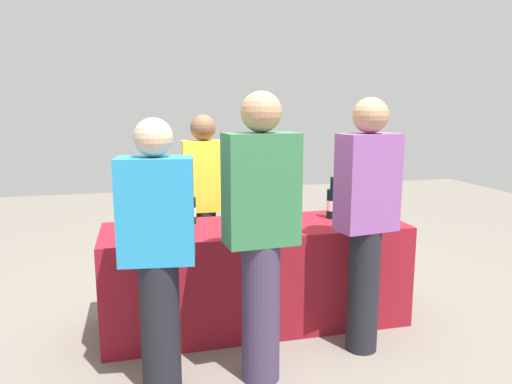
{
  "coord_description": "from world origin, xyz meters",
  "views": [
    {
      "loc": [
        -0.82,
        -3.34,
        1.63
      ],
      "look_at": [
        0.0,
        0.0,
        1.01
      ],
      "focal_mm": 33.6,
      "sensor_mm": 36.0,
      "label": 1
    }
  ],
  "objects_px": {
    "guest_0": "(158,250)",
    "wine_bottle_0": "(133,213)",
    "wine_bottle_5": "(296,203)",
    "server_pouring": "(204,200)",
    "wine_bottle_4": "(279,206)",
    "wine_bottle_3": "(263,206)",
    "wine_bottle_6": "(332,203)",
    "wine_bottle_1": "(148,213)",
    "wine_glass_1": "(273,215)",
    "wine_glass_2": "(360,211)",
    "wine_glass_0": "(237,218)",
    "wine_bottle_2": "(191,210)",
    "guest_2": "(366,216)",
    "guest_1": "(261,230)"
  },
  "relations": [
    {
      "from": "wine_glass_0",
      "to": "guest_2",
      "type": "relative_size",
      "value": 0.08
    },
    {
      "from": "wine_bottle_2",
      "to": "wine_bottle_5",
      "type": "distance_m",
      "value": 0.82
    },
    {
      "from": "server_pouring",
      "to": "wine_glass_1",
      "type": "bearing_deg",
      "value": 120.19
    },
    {
      "from": "guest_2",
      "to": "wine_bottle_2",
      "type": "bearing_deg",
      "value": 135.96
    },
    {
      "from": "wine_bottle_4",
      "to": "wine_glass_1",
      "type": "relative_size",
      "value": 2.15
    },
    {
      "from": "wine_bottle_0",
      "to": "wine_glass_0",
      "type": "relative_size",
      "value": 2.4
    },
    {
      "from": "wine_bottle_3",
      "to": "guest_0",
      "type": "distance_m",
      "value": 1.2
    },
    {
      "from": "wine_bottle_1",
      "to": "wine_glass_0",
      "type": "relative_size",
      "value": 2.35
    },
    {
      "from": "server_pouring",
      "to": "wine_bottle_4",
      "type": "bearing_deg",
      "value": 139.45
    },
    {
      "from": "wine_bottle_0",
      "to": "wine_bottle_2",
      "type": "bearing_deg",
      "value": 11.05
    },
    {
      "from": "wine_bottle_1",
      "to": "guest_0",
      "type": "height_order",
      "value": "guest_0"
    },
    {
      "from": "wine_bottle_4",
      "to": "wine_bottle_5",
      "type": "xyz_separation_m",
      "value": [
        0.15,
        0.04,
        0.01
      ]
    },
    {
      "from": "wine_glass_0",
      "to": "server_pouring",
      "type": "distance_m",
      "value": 0.68
    },
    {
      "from": "wine_bottle_2",
      "to": "wine_glass_1",
      "type": "xyz_separation_m",
      "value": [
        0.55,
        -0.32,
        -0.0
      ]
    },
    {
      "from": "guest_1",
      "to": "guest_2",
      "type": "relative_size",
      "value": 1.02
    },
    {
      "from": "wine_bottle_5",
      "to": "guest_1",
      "type": "height_order",
      "value": "guest_1"
    },
    {
      "from": "wine_glass_1",
      "to": "wine_bottle_3",
      "type": "bearing_deg",
      "value": 89.88
    },
    {
      "from": "wine_bottle_5",
      "to": "wine_glass_2",
      "type": "relative_size",
      "value": 2.37
    },
    {
      "from": "wine_bottle_2",
      "to": "wine_bottle_4",
      "type": "xyz_separation_m",
      "value": [
        0.66,
        -0.07,
        0.01
      ]
    },
    {
      "from": "wine_bottle_1",
      "to": "wine_bottle_4",
      "type": "bearing_deg",
      "value": 1.25
    },
    {
      "from": "wine_bottle_0",
      "to": "server_pouring",
      "type": "xyz_separation_m",
      "value": [
        0.57,
        0.46,
        -0.02
      ]
    },
    {
      "from": "wine_bottle_4",
      "to": "guest_1",
      "type": "height_order",
      "value": "guest_1"
    },
    {
      "from": "wine_bottle_5",
      "to": "server_pouring",
      "type": "bearing_deg",
      "value": 148.45
    },
    {
      "from": "wine_glass_1",
      "to": "server_pouring",
      "type": "distance_m",
      "value": 0.8
    },
    {
      "from": "wine_bottle_4",
      "to": "wine_glass_2",
      "type": "xyz_separation_m",
      "value": [
        0.55,
        -0.25,
        -0.01
      ]
    },
    {
      "from": "wine_bottle_3",
      "to": "wine_bottle_6",
      "type": "xyz_separation_m",
      "value": [
        0.54,
        -0.05,
        0.0
      ]
    },
    {
      "from": "wine_bottle_1",
      "to": "guest_2",
      "type": "height_order",
      "value": "guest_2"
    },
    {
      "from": "wine_bottle_0",
      "to": "wine_bottle_1",
      "type": "bearing_deg",
      "value": -5.7
    },
    {
      "from": "wine_bottle_3",
      "to": "wine_bottle_5",
      "type": "height_order",
      "value": "wine_bottle_5"
    },
    {
      "from": "wine_bottle_3",
      "to": "guest_2",
      "type": "relative_size",
      "value": 0.19
    },
    {
      "from": "wine_bottle_4",
      "to": "wine_bottle_6",
      "type": "bearing_deg",
      "value": -2.32
    },
    {
      "from": "wine_bottle_1",
      "to": "server_pouring",
      "type": "height_order",
      "value": "server_pouring"
    },
    {
      "from": "guest_0",
      "to": "wine_bottle_0",
      "type": "bearing_deg",
      "value": 106.9
    },
    {
      "from": "wine_glass_1",
      "to": "wine_glass_2",
      "type": "distance_m",
      "value": 0.67
    },
    {
      "from": "wine_bottle_3",
      "to": "guest_2",
      "type": "bearing_deg",
      "value": -54.38
    },
    {
      "from": "guest_0",
      "to": "guest_2",
      "type": "height_order",
      "value": "guest_2"
    },
    {
      "from": "guest_0",
      "to": "guest_1",
      "type": "bearing_deg",
      "value": 4.84
    },
    {
      "from": "wine_bottle_6",
      "to": "guest_1",
      "type": "height_order",
      "value": "guest_1"
    },
    {
      "from": "wine_bottle_6",
      "to": "server_pouring",
      "type": "xyz_separation_m",
      "value": [
        -0.94,
        0.46,
        -0.02
      ]
    },
    {
      "from": "wine_bottle_4",
      "to": "wine_bottle_5",
      "type": "distance_m",
      "value": 0.16
    },
    {
      "from": "wine_bottle_0",
      "to": "wine_glass_2",
      "type": "distance_m",
      "value": 1.66
    },
    {
      "from": "wine_glass_0",
      "to": "server_pouring",
      "type": "relative_size",
      "value": 0.09
    },
    {
      "from": "wine_bottle_3",
      "to": "wine_glass_0",
      "type": "bearing_deg",
      "value": -134.92
    },
    {
      "from": "wine_bottle_0",
      "to": "wine_bottle_6",
      "type": "relative_size",
      "value": 1.0
    },
    {
      "from": "wine_bottle_3",
      "to": "wine_glass_1",
      "type": "xyz_separation_m",
      "value": [
        -0.0,
        -0.28,
        -0.01
      ]
    },
    {
      "from": "wine_bottle_5",
      "to": "wine_bottle_0",
      "type": "bearing_deg",
      "value": -177.83
    },
    {
      "from": "wine_bottle_2",
      "to": "wine_glass_1",
      "type": "distance_m",
      "value": 0.64
    },
    {
      "from": "wine_bottle_0",
      "to": "wine_glass_1",
      "type": "xyz_separation_m",
      "value": [
        0.97,
        -0.24,
        -0.02
      ]
    },
    {
      "from": "wine_bottle_3",
      "to": "wine_bottle_6",
      "type": "relative_size",
      "value": 0.96
    },
    {
      "from": "wine_bottle_2",
      "to": "wine_bottle_4",
      "type": "relative_size",
      "value": 0.98
    }
  ]
}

